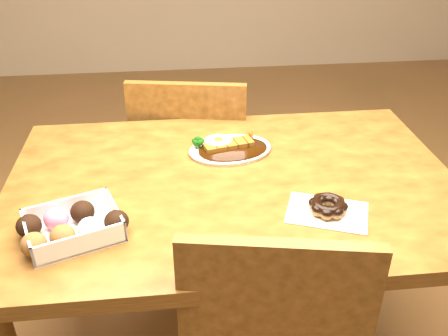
{
  "coord_description": "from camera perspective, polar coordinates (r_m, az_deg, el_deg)",
  "views": [
    {
      "loc": [
        -0.15,
        -1.12,
        1.46
      ],
      "look_at": [
        -0.03,
        -0.03,
        0.81
      ],
      "focal_mm": 40.0,
      "sensor_mm": 36.0,
      "label": 1
    }
  ],
  "objects": [
    {
      "name": "katsu_curry_plate",
      "position": [
        1.46,
        0.53,
        2.36
      ],
      "size": [
        0.26,
        0.21,
        0.05
      ],
      "rotation": [
        0.0,
        0.0,
        0.17
      ],
      "color": "white",
      "rests_on": "table"
    },
    {
      "name": "chair_far",
      "position": [
        1.92,
        -3.51,
        0.04
      ],
      "size": [
        0.49,
        0.49,
        0.87
      ],
      "rotation": [
        0.0,
        0.0,
        2.96
      ],
      "color": "#4C2D0F",
      "rests_on": "ground"
    },
    {
      "name": "donut_box",
      "position": [
        1.17,
        -17.08,
        -6.34
      ],
      "size": [
        0.25,
        0.22,
        0.06
      ],
      "rotation": [
        0.0,
        0.0,
        0.36
      ],
      "color": "white",
      "rests_on": "table"
    },
    {
      "name": "table",
      "position": [
        1.39,
        0.97,
        -4.87
      ],
      "size": [
        1.2,
        0.8,
        0.75
      ],
      "color": "#4C2D0F",
      "rests_on": "ground"
    },
    {
      "name": "pon_de_ring",
      "position": [
        1.22,
        11.79,
        -4.31
      ],
      "size": [
        0.23,
        0.19,
        0.04
      ],
      "rotation": [
        0.0,
        0.0,
        -0.37
      ],
      "color": "silver",
      "rests_on": "table"
    }
  ]
}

